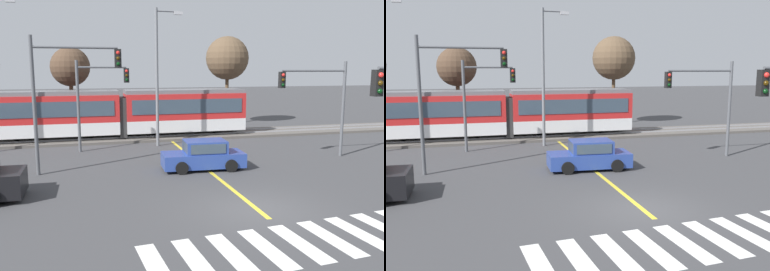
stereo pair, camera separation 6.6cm
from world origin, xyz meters
The scene contains 20 objects.
ground_plane centered at (0.00, 0.00, 0.00)m, with size 200.00×200.00×0.00m, color #3D3D3F.
track_bed centered at (0.00, 16.76, 0.09)m, with size 120.00×4.00×0.18m, color #56514C.
rail_near centered at (0.00, 16.04, 0.23)m, with size 120.00×0.08×0.10m, color #939399.
rail_far centered at (0.00, 17.48, 0.23)m, with size 120.00×0.08×0.10m, color #939399.
light_rail_tram centered at (-3.35, 16.75, 2.05)m, with size 18.50×2.64×3.43m.
crosswalk_stripe_0 centered at (-4.39, -3.36, 0.00)m, with size 0.56×2.80×0.01m, color silver.
crosswalk_stripe_1 centered at (-3.29, -3.27, 0.00)m, with size 0.56×2.80×0.01m, color silver.
crosswalk_stripe_2 centered at (-2.19, -3.19, 0.00)m, with size 0.56×2.80×0.01m, color silver.
crosswalk_stripe_3 centered at (-1.10, -3.10, 0.00)m, with size 0.56×2.80×0.01m, color silver.
crosswalk_stripe_4 centered at (0.00, -3.01, 0.00)m, with size 0.56×2.80×0.01m, color silver.
crosswalk_stripe_5 centered at (1.10, -2.93, 0.00)m, with size 0.56×2.80×0.01m, color silver.
crosswalk_stripe_6 centered at (2.19, -2.84, 0.00)m, with size 0.56×2.80×0.01m, color silver.
lane_centre_line centered at (0.00, 6.87, 0.00)m, with size 0.20×15.77×0.01m, color gold.
sedan_crossing centered at (-0.18, 6.41, 0.70)m, with size 4.29×2.10×1.52m.
traffic_light_far_left centered at (-5.24, 12.74, 3.72)m, with size 3.25×0.38×5.66m.
traffic_light_mid_right centered at (7.15, 7.42, 3.68)m, with size 4.25×0.38×5.56m.
traffic_light_mid_left centered at (-6.94, 7.38, 4.38)m, with size 4.25×0.38×6.69m.
street_lamp_centre centered at (-1.14, 13.42, 5.05)m, with size 1.84×0.28×9.01m.
bare_tree_west centered at (-6.94, 21.44, 5.27)m, with size 3.16×3.16×6.90m.
bare_tree_east centered at (6.92, 22.57, 6.10)m, with size 3.95×3.95×8.10m.
Camera 1 is at (-6.05, -13.20, 5.10)m, focal length 38.00 mm.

